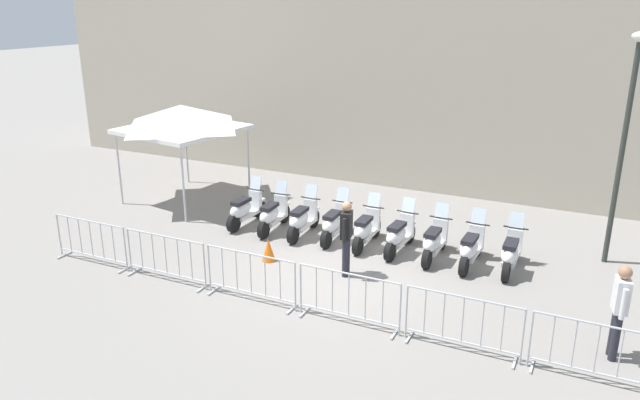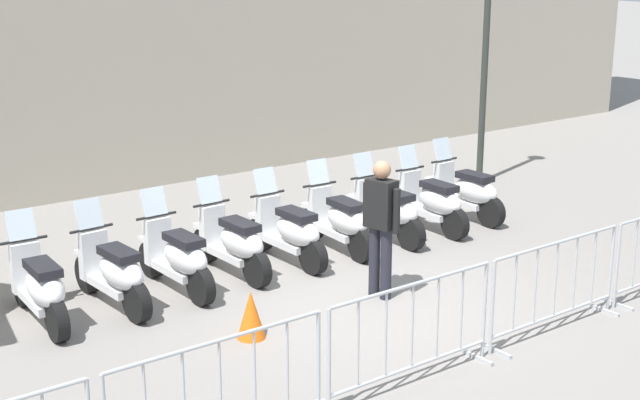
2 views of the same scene
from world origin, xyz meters
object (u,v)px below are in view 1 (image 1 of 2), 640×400
motorcycle_7 (471,248)px  barrier_segment_0 (91,242)px  motorcycle_1 (273,215)px  barrier_segment_3 (349,299)px  barrier_segment_4 (462,324)px  street_lamp (626,128)px  officer_near_row_end (346,234)px  officer_mid_plaza (619,307)px  motorcycle_6 (434,242)px  motorcycle_5 (399,235)px  motorcycle_2 (302,220)px  barrier_segment_1 (166,259)px  motorcycle_0 (245,210)px  traffic_cone (269,250)px  motorcycle_3 (335,223)px  motorcycle_8 (511,253)px  barrier_segment_5 (596,354)px  canopy_tent (182,118)px  barrier_segment_2 (251,277)px  motorcycle_4 (366,229)px

motorcycle_7 → barrier_segment_0: motorcycle_7 is taller
motorcycle_1 → barrier_segment_3: (4.20, -2.94, 0.07)m
barrier_segment_4 → street_lamp: 6.26m
barrier_segment_3 → officer_near_row_end: bearing=123.6°
motorcycle_7 → officer_mid_plaza: (3.43, -2.15, 0.53)m
motorcycle_6 → motorcycle_7: same height
motorcycle_5 → street_lamp: street_lamp is taller
motorcycle_2 → motorcycle_5: size_ratio=0.99×
barrier_segment_1 → street_lamp: size_ratio=0.39×
motorcycle_0 → motorcycle_5: size_ratio=1.00×
motorcycle_0 → motorcycle_6: same height
officer_mid_plaza → motorcycle_5: bearing=159.4°
motorcycle_6 → traffic_cone: (-3.16, -2.27, -0.18)m
barrier_segment_0 → officer_mid_plaza: (10.74, 2.66, 0.46)m
motorcycle_3 → barrier_segment_1: bearing=-113.5°
motorcycle_5 → motorcycle_8: 2.61m
motorcycle_6 → barrier_segment_5: 5.13m
motorcycle_5 → barrier_segment_5: 5.80m
traffic_cone → barrier_segment_0: bearing=-143.6°
officer_mid_plaza → canopy_tent: canopy_tent is taller
barrier_segment_2 → officer_mid_plaza: size_ratio=1.18×
motorcycle_0 → barrier_segment_3: bearing=-29.2°
motorcycle_1 → motorcycle_3: same height
canopy_tent → barrier_segment_2: bearing=-33.1°
motorcycle_1 → officer_mid_plaza: bearing=-8.7°
canopy_tent → barrier_segment_5: bearing=-12.8°
barrier_segment_4 → barrier_segment_5: same height
barrier_segment_5 → motorcycle_8: bearing=126.5°
officer_near_row_end → motorcycle_2: bearing=148.8°
motorcycle_8 → canopy_tent: bearing=-176.6°
motorcycle_7 → traffic_cone: motorcycle_7 is taller
officer_near_row_end → traffic_cone: (-1.90, -0.39, -0.71)m
barrier_segment_3 → barrier_segment_5: same height
motorcycle_4 → traffic_cone: bearing=-125.4°
barrier_segment_4 → barrier_segment_5: size_ratio=1.00×
motorcycle_1 → motorcycle_7: bearing=9.4°
motorcycle_7 → barrier_segment_3: bearing=-103.8°
motorcycle_6 → barrier_segment_2: (-2.20, -4.01, 0.07)m
motorcycle_2 → barrier_segment_1: (-0.90, -3.78, 0.07)m
motorcycle_0 → motorcycle_7: bearing=9.0°
barrier_segment_4 → street_lamp: size_ratio=0.39×
barrier_segment_0 → officer_mid_plaza: officer_mid_plaza is taller
motorcycle_5 → officer_mid_plaza: 5.53m
barrier_segment_2 → street_lamp: street_lamp is taller
officer_mid_plaza → motorcycle_0: bearing=172.7°
motorcycle_7 → barrier_segment_0: size_ratio=0.84×
motorcycle_1 → motorcycle_8: (5.97, 1.09, 0.00)m
barrier_segment_3 → barrier_segment_5: 4.30m
barrier_segment_2 → canopy_tent: size_ratio=0.69×
barrier_segment_0 → barrier_segment_2: same height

